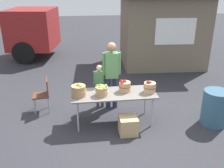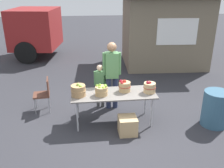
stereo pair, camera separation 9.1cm
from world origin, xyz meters
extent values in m
plane|color=#2D2D33|center=(0.00, 0.00, 0.00)|extent=(40.00, 40.00, 0.00)
cube|color=slate|center=(0.00, 0.00, 0.73)|extent=(1.90, 0.76, 0.03)
cylinder|color=#B2B2B7|center=(-0.83, -0.30, 0.36)|extent=(0.04, 0.04, 0.72)
cylinder|color=#B2B2B7|center=(0.83, -0.30, 0.36)|extent=(0.04, 0.04, 0.72)
cylinder|color=#B2B2B7|center=(-0.83, 0.30, 0.36)|extent=(0.04, 0.04, 0.72)
cylinder|color=#B2B2B7|center=(0.83, 0.30, 0.36)|extent=(0.04, 0.04, 0.72)
cylinder|color=#A87F51|center=(-0.78, -0.05, 0.87)|extent=(0.31, 0.31, 0.25)
torus|color=#A87F51|center=(-0.78, -0.05, 0.89)|extent=(0.33, 0.33, 0.01)
sphere|color=#9EC647|center=(-0.76, -0.04, 0.99)|extent=(0.07, 0.07, 0.07)
sphere|color=#9EC647|center=(-0.78, -0.04, 1.02)|extent=(0.07, 0.07, 0.07)
sphere|color=#9EC647|center=(-0.78, -0.03, 1.01)|extent=(0.08, 0.08, 0.08)
sphere|color=#7AA833|center=(-0.73, -0.12, 1.00)|extent=(0.07, 0.07, 0.07)
cylinder|color=tan|center=(-0.28, -0.07, 0.85)|extent=(0.27, 0.27, 0.20)
torus|color=tan|center=(-0.28, -0.07, 0.86)|extent=(0.29, 0.29, 0.01)
sphere|color=#7AA833|center=(-0.24, -0.15, 0.95)|extent=(0.07, 0.07, 0.07)
sphere|color=#9EC647|center=(-0.32, -0.11, 0.95)|extent=(0.07, 0.07, 0.07)
sphere|color=#7AA833|center=(-0.31, -0.01, 0.97)|extent=(0.07, 0.07, 0.07)
sphere|color=#7AA833|center=(-0.19, -0.07, 0.97)|extent=(0.08, 0.08, 0.08)
sphere|color=#8CB738|center=(-0.19, -0.11, 0.97)|extent=(0.06, 0.06, 0.06)
sphere|color=#8CB738|center=(-0.37, -0.02, 0.95)|extent=(0.07, 0.07, 0.07)
sphere|color=#9EC647|center=(-0.24, -0.13, 0.95)|extent=(0.07, 0.07, 0.07)
cylinder|color=tan|center=(0.26, 0.07, 0.86)|extent=(0.26, 0.26, 0.23)
torus|color=maroon|center=(0.26, 0.07, 0.88)|extent=(0.28, 0.28, 0.01)
sphere|color=#B22319|center=(0.19, 0.07, 0.97)|extent=(0.07, 0.07, 0.07)
sphere|color=#B22319|center=(0.26, 0.06, 0.97)|extent=(0.07, 0.07, 0.07)
sphere|color=maroon|center=(0.26, 0.08, 0.99)|extent=(0.08, 0.08, 0.08)
sphere|color=maroon|center=(0.18, 0.10, 0.99)|extent=(0.08, 0.08, 0.08)
sphere|color=maroon|center=(0.19, 0.01, 0.98)|extent=(0.07, 0.07, 0.07)
sphere|color=maroon|center=(0.26, 0.07, 0.98)|extent=(0.07, 0.07, 0.07)
sphere|color=#B22319|center=(0.26, 0.08, 1.00)|extent=(0.08, 0.08, 0.08)
cylinder|color=tan|center=(0.81, -0.05, 0.86)|extent=(0.27, 0.27, 0.23)
torus|color=maroon|center=(0.81, -0.05, 0.88)|extent=(0.29, 0.29, 0.01)
sphere|color=maroon|center=(0.77, -0.08, 0.99)|extent=(0.07, 0.07, 0.07)
sphere|color=maroon|center=(0.77, -0.05, 0.99)|extent=(0.08, 0.08, 0.08)
sphere|color=maroon|center=(0.80, -0.05, 0.97)|extent=(0.07, 0.07, 0.07)
sphere|color=#B22319|center=(0.81, -0.05, 0.98)|extent=(0.08, 0.08, 0.08)
sphere|color=maroon|center=(0.82, -0.05, 0.98)|extent=(0.07, 0.07, 0.07)
cylinder|color=#262D4C|center=(0.14, 0.74, 0.43)|extent=(0.12, 0.12, 0.85)
cylinder|color=#262D4C|center=(-0.04, 0.74, 0.43)|extent=(0.12, 0.12, 0.85)
cube|color=#4C7F4C|center=(0.05, 0.74, 1.17)|extent=(0.32, 0.23, 0.64)
sphere|color=#936B4C|center=(0.05, 0.74, 1.63)|extent=(0.23, 0.23, 0.23)
cylinder|color=#4C7F4C|center=(0.23, 0.74, 1.21)|extent=(0.09, 0.09, 0.57)
cylinder|color=#4C7F4C|center=(-0.14, 0.74, 1.21)|extent=(0.09, 0.09, 0.57)
cylinder|color=#3F3F3F|center=(-0.19, 0.81, 0.28)|extent=(0.08, 0.08, 0.57)
cylinder|color=#3F3F3F|center=(-0.31, 0.83, 0.28)|extent=(0.08, 0.08, 0.57)
cube|color=#4C7F4C|center=(-0.25, 0.82, 0.78)|extent=(0.23, 0.18, 0.43)
sphere|color=beige|center=(-0.25, 0.82, 1.09)|extent=(0.15, 0.15, 0.15)
cylinder|color=#4C7F4C|center=(-0.13, 0.80, 0.80)|extent=(0.06, 0.06, 0.38)
cylinder|color=#4C7F4C|center=(-0.37, 0.84, 0.80)|extent=(0.06, 0.06, 0.38)
cube|color=maroon|center=(-2.62, 5.90, 1.25)|extent=(2.09, 2.35, 1.60)
cube|color=black|center=(-1.78, 5.77, 1.57)|extent=(0.30, 1.75, 0.80)
cylinder|color=black|center=(-2.64, 6.86, 0.45)|extent=(0.93, 0.41, 0.90)
cylinder|color=black|center=(-2.92, 4.98, 0.45)|extent=(0.93, 0.41, 0.90)
cube|color=#726651|center=(2.50, 4.33, 1.30)|extent=(3.13, 2.56, 2.60)
cube|color=white|center=(2.57, 3.13, 1.50)|extent=(1.40, 0.12, 0.90)
cube|color=brown|center=(-1.74, 0.79, 0.44)|extent=(0.44, 0.44, 0.04)
cube|color=brown|center=(-1.56, 0.80, 0.66)|extent=(0.07, 0.40, 0.40)
cylinder|color=gray|center=(-1.92, 0.94, 0.21)|extent=(0.02, 0.02, 0.42)
cylinder|color=gray|center=(-1.89, 0.60, 0.21)|extent=(0.02, 0.02, 0.42)
cylinder|color=gray|center=(-1.59, 0.97, 0.21)|extent=(0.02, 0.02, 0.42)
cylinder|color=gray|center=(-1.55, 0.63, 0.21)|extent=(0.02, 0.02, 0.42)
cylinder|color=#335972|center=(2.29, -0.37, 0.41)|extent=(0.59, 0.59, 0.83)
cube|color=tan|center=(0.25, -0.50, 0.20)|extent=(0.39, 0.39, 0.39)
camera|label=1|loc=(-0.72, -5.07, 3.09)|focal=39.94mm
camera|label=2|loc=(-0.63, -5.08, 3.09)|focal=39.94mm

